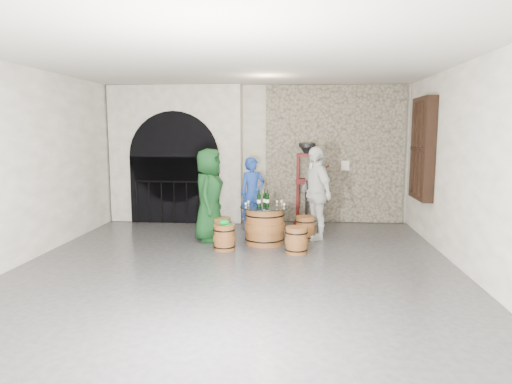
# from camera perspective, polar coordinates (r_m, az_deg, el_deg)

# --- Properties ---
(ground) EXTENTS (8.00, 8.00, 0.00)m
(ground) POSITION_cam_1_polar(r_m,az_deg,el_deg) (7.22, -2.54, -9.67)
(ground) COLOR #323234
(ground) RESTS_ON ground
(wall_back) EXTENTS (8.00, 0.00, 8.00)m
(wall_back) POSITION_cam_1_polar(r_m,az_deg,el_deg) (10.88, 0.21, 4.78)
(wall_back) COLOR white
(wall_back) RESTS_ON ground
(wall_front) EXTENTS (8.00, 0.00, 8.00)m
(wall_front) POSITION_cam_1_polar(r_m,az_deg,el_deg) (3.03, -12.79, -3.10)
(wall_front) COLOR white
(wall_front) RESTS_ON ground
(wall_left) EXTENTS (0.00, 8.00, 8.00)m
(wall_left) POSITION_cam_1_polar(r_m,az_deg,el_deg) (8.16, -27.81, 2.90)
(wall_left) COLOR white
(wall_left) RESTS_ON ground
(wall_right) EXTENTS (0.00, 8.00, 8.00)m
(wall_right) POSITION_cam_1_polar(r_m,az_deg,el_deg) (7.32, 25.69, 2.58)
(wall_right) COLOR white
(wall_right) RESTS_ON ground
(ceiling) EXTENTS (8.00, 8.00, 0.00)m
(ceiling) POSITION_cam_1_polar(r_m,az_deg,el_deg) (6.97, -2.70, 16.30)
(ceiling) COLOR beige
(ceiling) RESTS_ON wall_back
(stone_facing_panel) EXTENTS (3.20, 0.12, 3.18)m
(stone_facing_panel) POSITION_cam_1_polar(r_m,az_deg,el_deg) (10.82, 9.75, 4.65)
(stone_facing_panel) COLOR gray
(stone_facing_panel) RESTS_ON ground
(arched_opening) EXTENTS (3.10, 0.60, 3.19)m
(arched_opening) POSITION_cam_1_polar(r_m,az_deg,el_deg) (10.96, -9.89, 4.59)
(arched_opening) COLOR white
(arched_opening) RESTS_ON ground
(shuttered_window) EXTENTS (0.23, 1.10, 2.00)m
(shuttered_window) POSITION_cam_1_polar(r_m,az_deg,el_deg) (9.56, 20.05, 5.11)
(shuttered_window) COLOR black
(shuttered_window) RESTS_ON wall_right
(barrel_table) EXTENTS (0.94, 0.94, 0.73)m
(barrel_table) POSITION_cam_1_polar(r_m,az_deg,el_deg) (8.73, 1.09, -4.18)
(barrel_table) COLOR brown
(barrel_table) RESTS_ON ground
(barrel_stool_left) EXTENTS (0.41, 0.41, 0.47)m
(barrel_stool_left) POSITION_cam_1_polar(r_m,az_deg,el_deg) (8.98, -4.38, -4.69)
(barrel_stool_left) COLOR brown
(barrel_stool_left) RESTS_ON ground
(barrel_stool_far) EXTENTS (0.41, 0.41, 0.47)m
(barrel_stool_far) POSITION_cam_1_polar(r_m,az_deg,el_deg) (9.59, 0.01, -3.86)
(barrel_stool_far) COLOR brown
(barrel_stool_far) RESTS_ON ground
(barrel_stool_right) EXTENTS (0.41, 0.41, 0.47)m
(barrel_stool_right) POSITION_cam_1_polar(r_m,az_deg,el_deg) (9.12, 6.18, -4.52)
(barrel_stool_right) COLOR brown
(barrel_stool_right) RESTS_ON ground
(barrel_stool_near_right) EXTENTS (0.41, 0.41, 0.47)m
(barrel_stool_near_right) POSITION_cam_1_polar(r_m,az_deg,el_deg) (8.12, 5.05, -6.03)
(barrel_stool_near_right) COLOR brown
(barrel_stool_near_right) RESTS_ON ground
(barrel_stool_near_left) EXTENTS (0.41, 0.41, 0.47)m
(barrel_stool_near_left) POSITION_cam_1_polar(r_m,az_deg,el_deg) (8.32, -3.99, -5.67)
(barrel_stool_near_left) COLOR brown
(barrel_stool_near_left) RESTS_ON ground
(green_cap) EXTENTS (0.24, 0.19, 0.10)m
(green_cap) POSITION_cam_1_polar(r_m,az_deg,el_deg) (8.26, -3.98, -3.80)
(green_cap) COLOR #0C8A2E
(green_cap) RESTS_ON barrel_stool_near_left
(person_green) EXTENTS (0.60, 0.90, 1.81)m
(person_green) POSITION_cam_1_polar(r_m,az_deg,el_deg) (8.93, -5.90, -0.38)
(person_green) COLOR #103917
(person_green) RESTS_ON ground
(person_blue) EXTENTS (0.69, 0.62, 1.58)m
(person_blue) POSITION_cam_1_polar(r_m,az_deg,el_deg) (9.90, -0.43, -0.23)
(person_blue) COLOR #1C3E9C
(person_blue) RESTS_ON ground
(person_white) EXTENTS (0.87, 1.17, 1.85)m
(person_white) POSITION_cam_1_polar(r_m,az_deg,el_deg) (9.10, 7.46, -0.14)
(person_white) COLOR silver
(person_white) RESTS_ON ground
(wine_bottle_left) EXTENTS (0.08, 0.08, 0.32)m
(wine_bottle_left) POSITION_cam_1_polar(r_m,az_deg,el_deg) (8.62, 0.37, -0.97)
(wine_bottle_left) COLOR black
(wine_bottle_left) RESTS_ON barrel_table
(wine_bottle_center) EXTENTS (0.08, 0.08, 0.32)m
(wine_bottle_center) POSITION_cam_1_polar(r_m,az_deg,el_deg) (8.65, 1.41, -0.95)
(wine_bottle_center) COLOR black
(wine_bottle_center) RESTS_ON barrel_table
(wine_bottle_right) EXTENTS (0.08, 0.08, 0.32)m
(wine_bottle_right) POSITION_cam_1_polar(r_m,az_deg,el_deg) (8.72, 1.11, -0.86)
(wine_bottle_right) COLOR black
(wine_bottle_right) RESTS_ON barrel_table
(tasting_glass_a) EXTENTS (0.05, 0.05, 0.10)m
(tasting_glass_a) POSITION_cam_1_polar(r_m,az_deg,el_deg) (8.50, -1.27, -1.65)
(tasting_glass_a) COLOR orange
(tasting_glass_a) RESTS_ON barrel_table
(tasting_glass_b) EXTENTS (0.05, 0.05, 0.10)m
(tasting_glass_b) POSITION_cam_1_polar(r_m,az_deg,el_deg) (8.79, 3.20, -1.36)
(tasting_glass_b) COLOR orange
(tasting_glass_b) RESTS_ON barrel_table
(tasting_glass_c) EXTENTS (0.05, 0.05, 0.10)m
(tasting_glass_c) POSITION_cam_1_polar(r_m,az_deg,el_deg) (8.91, 0.92, -1.22)
(tasting_glass_c) COLOR orange
(tasting_glass_c) RESTS_ON barrel_table
(tasting_glass_d) EXTENTS (0.05, 0.05, 0.10)m
(tasting_glass_d) POSITION_cam_1_polar(r_m,az_deg,el_deg) (8.78, 2.64, -1.36)
(tasting_glass_d) COLOR orange
(tasting_glass_d) RESTS_ON barrel_table
(tasting_glass_e) EXTENTS (0.05, 0.05, 0.10)m
(tasting_glass_e) POSITION_cam_1_polar(r_m,az_deg,el_deg) (8.43, 3.51, -1.74)
(tasting_glass_e) COLOR orange
(tasting_glass_e) RESTS_ON barrel_table
(tasting_glass_f) EXTENTS (0.05, 0.05, 0.10)m
(tasting_glass_f) POSITION_cam_1_polar(r_m,az_deg,el_deg) (8.72, -0.95, -1.41)
(tasting_glass_f) COLOR orange
(tasting_glass_f) RESTS_ON barrel_table
(side_barrel) EXTENTS (0.47, 0.47, 0.63)m
(side_barrel) POSITION_cam_1_polar(r_m,az_deg,el_deg) (10.18, 0.59, -2.73)
(side_barrel) COLOR brown
(side_barrel) RESTS_ON ground
(corking_press) EXTENTS (0.78, 0.49, 1.87)m
(corking_press) POSITION_cam_1_polar(r_m,az_deg,el_deg) (10.42, 6.36, 1.79)
(corking_press) COLOR #53110D
(corking_press) RESTS_ON ground
(control_box) EXTENTS (0.18, 0.10, 0.22)m
(control_box) POSITION_cam_1_polar(r_m,az_deg,el_deg) (10.78, 11.08, 3.28)
(control_box) COLOR silver
(control_box) RESTS_ON wall_back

